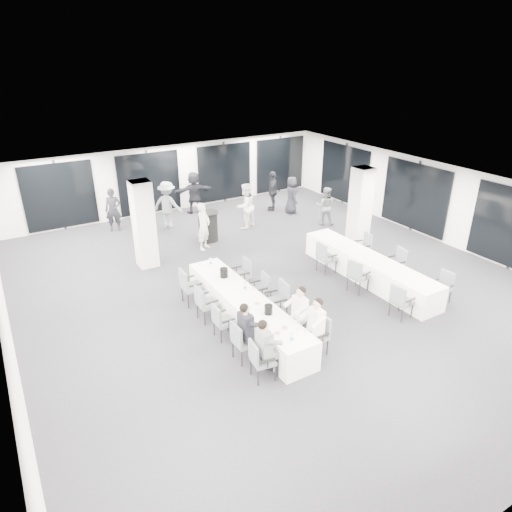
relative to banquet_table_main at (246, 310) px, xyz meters
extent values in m
cube|color=#222227|center=(1.78, 1.43, -0.39)|extent=(14.00, 16.00, 0.02)
cube|color=white|center=(1.78, 1.43, 2.43)|extent=(14.00, 16.00, 0.02)
cube|color=silver|center=(-5.23, 1.43, 1.02)|extent=(0.02, 16.00, 2.80)
cube|color=silver|center=(8.79, 1.43, 1.02)|extent=(0.02, 16.00, 2.80)
cube|color=silver|center=(1.78, 9.44, 1.02)|extent=(14.00, 0.02, 2.80)
cube|color=black|center=(1.78, 9.37, 0.98)|extent=(13.60, 0.06, 2.50)
cube|color=black|center=(8.72, 2.43, 0.98)|extent=(0.06, 14.00, 2.50)
cube|color=silver|center=(-1.02, 4.63, 1.02)|extent=(0.60, 0.60, 2.80)
cube|color=silver|center=(5.98, 2.43, 1.02)|extent=(0.60, 0.60, 2.80)
cube|color=silver|center=(0.00, 0.00, 0.00)|extent=(0.90, 5.00, 0.75)
cube|color=silver|center=(4.37, 0.21, 0.00)|extent=(0.90, 5.00, 0.75)
cylinder|color=black|center=(1.58, 5.51, 0.17)|extent=(0.69, 0.69, 1.08)
cylinder|color=black|center=(1.58, 5.51, 0.71)|extent=(0.79, 0.79, 0.02)
cube|color=#4F5157|center=(-0.75, -2.04, 0.07)|extent=(0.51, 0.53, 0.08)
cube|color=#4F5157|center=(-0.96, -2.01, 0.33)|extent=(0.12, 0.45, 0.45)
cylinder|color=black|center=(-0.92, -1.82, -0.17)|extent=(0.04, 0.04, 0.40)
cylinder|color=black|center=(-0.97, -2.21, -0.17)|extent=(0.04, 0.04, 0.40)
cylinder|color=black|center=(-0.53, -1.87, -0.17)|extent=(0.04, 0.04, 0.40)
cylinder|color=black|center=(-0.58, -2.26, -0.17)|extent=(0.04, 0.04, 0.40)
cube|color=black|center=(-0.72, -1.80, 0.23)|extent=(0.34, 0.08, 0.04)
cube|color=black|center=(-0.78, -2.28, 0.23)|extent=(0.34, 0.08, 0.04)
cube|color=#4F5157|center=(-0.75, -1.28, 0.08)|extent=(0.47, 0.49, 0.08)
cube|color=#4F5157|center=(-0.97, -1.28, 0.35)|extent=(0.07, 0.47, 0.46)
cylinder|color=black|center=(-0.95, -1.08, -0.17)|extent=(0.04, 0.04, 0.41)
cylinder|color=black|center=(-0.95, -1.48, -0.17)|extent=(0.04, 0.04, 0.41)
cylinder|color=black|center=(-0.55, -1.07, -0.17)|extent=(0.04, 0.04, 0.41)
cylinder|color=black|center=(-0.55, -1.48, -0.17)|extent=(0.04, 0.04, 0.41)
cube|color=black|center=(-0.75, -1.02, 0.25)|extent=(0.34, 0.04, 0.04)
cube|color=black|center=(-0.75, -1.53, 0.25)|extent=(0.34, 0.04, 0.04)
cube|color=#4F5157|center=(-0.75, -0.27, 0.05)|extent=(0.44, 0.46, 0.08)
cube|color=#4F5157|center=(-0.96, -0.27, 0.31)|extent=(0.06, 0.44, 0.44)
cylinder|color=black|center=(-0.94, -0.08, -0.18)|extent=(0.03, 0.03, 0.39)
cylinder|color=black|center=(-0.94, -0.46, -0.18)|extent=(0.03, 0.03, 0.39)
cylinder|color=black|center=(-0.56, -0.08, -0.18)|extent=(0.03, 0.03, 0.39)
cylinder|color=black|center=(-0.56, -0.46, -0.18)|extent=(0.03, 0.03, 0.39)
cube|color=black|center=(-0.75, -0.03, 0.21)|extent=(0.32, 0.04, 0.04)
cube|color=black|center=(-0.75, -0.51, 0.21)|extent=(0.32, 0.04, 0.04)
cube|color=#4F5157|center=(-0.75, 0.65, 0.09)|extent=(0.49, 0.51, 0.08)
cube|color=#4F5157|center=(-0.97, 0.65, 0.36)|extent=(0.08, 0.47, 0.47)
cylinder|color=black|center=(-0.96, 0.85, -0.17)|extent=(0.04, 0.04, 0.42)
cylinder|color=black|center=(-0.95, 0.44, -0.17)|extent=(0.04, 0.04, 0.42)
cylinder|color=black|center=(-0.55, 0.87, -0.17)|extent=(0.04, 0.04, 0.42)
cylinder|color=black|center=(-0.54, 0.46, -0.17)|extent=(0.04, 0.04, 0.42)
cube|color=black|center=(-0.76, 0.91, 0.26)|extent=(0.35, 0.05, 0.04)
cube|color=black|center=(-0.74, 0.40, 0.26)|extent=(0.35, 0.05, 0.04)
cube|color=#4F5157|center=(-0.75, 1.64, 0.12)|extent=(0.51, 0.53, 0.09)
cube|color=#4F5157|center=(-0.99, 1.65, 0.41)|extent=(0.07, 0.50, 0.50)
cylinder|color=black|center=(-0.96, 1.86, -0.15)|extent=(0.04, 0.04, 0.45)
cylinder|color=black|center=(-0.97, 1.43, -0.15)|extent=(0.04, 0.04, 0.45)
cylinder|color=black|center=(-0.53, 1.86, -0.15)|extent=(0.04, 0.04, 0.45)
cylinder|color=black|center=(-0.54, 1.42, -0.15)|extent=(0.04, 0.04, 0.45)
cube|color=black|center=(-0.75, 1.92, 0.30)|extent=(0.37, 0.05, 0.04)
cube|color=black|center=(-0.75, 1.37, 0.30)|extent=(0.37, 0.05, 0.04)
cube|color=#4F5157|center=(0.75, -1.91, 0.06)|extent=(0.45, 0.47, 0.08)
cube|color=#4F5157|center=(0.96, -1.91, 0.33)|extent=(0.06, 0.45, 0.45)
cylinder|color=black|center=(0.95, -2.10, -0.18)|extent=(0.04, 0.04, 0.40)
cylinder|color=black|center=(0.94, -1.71, -0.18)|extent=(0.04, 0.04, 0.40)
cylinder|color=black|center=(0.56, -2.11, -0.18)|extent=(0.04, 0.04, 0.40)
cylinder|color=black|center=(0.55, -1.72, -0.18)|extent=(0.04, 0.04, 0.40)
cube|color=black|center=(0.75, -2.16, 0.23)|extent=(0.33, 0.04, 0.04)
cube|color=black|center=(0.75, -1.67, 0.23)|extent=(0.33, 0.04, 0.04)
cube|color=#4F5157|center=(0.75, -1.29, 0.03)|extent=(0.51, 0.53, 0.07)
cube|color=#4F5157|center=(0.94, -1.24, 0.28)|extent=(0.16, 0.42, 0.42)
cylinder|color=black|center=(0.97, -1.42, -0.19)|extent=(0.03, 0.03, 0.37)
cylinder|color=black|center=(0.88, -1.07, -0.19)|extent=(0.03, 0.03, 0.37)
cylinder|color=black|center=(0.62, -1.51, -0.19)|extent=(0.03, 0.03, 0.37)
cylinder|color=black|center=(0.53, -1.16, -0.19)|extent=(0.03, 0.03, 0.37)
cube|color=black|center=(0.81, -1.51, 0.19)|extent=(0.31, 0.11, 0.04)
cube|color=black|center=(0.69, -1.07, 0.19)|extent=(0.31, 0.11, 0.04)
cube|color=#4F5157|center=(0.75, -0.23, 0.12)|extent=(0.55, 0.57, 0.09)
cube|color=#4F5157|center=(0.99, -0.25, 0.41)|extent=(0.12, 0.51, 0.50)
cylinder|color=black|center=(0.94, -0.47, -0.15)|extent=(0.04, 0.04, 0.45)
cylinder|color=black|center=(0.99, -0.03, -0.15)|extent=(0.04, 0.04, 0.45)
cylinder|color=black|center=(0.51, -0.42, -0.15)|extent=(0.04, 0.04, 0.45)
cylinder|color=black|center=(0.56, 0.01, -0.15)|extent=(0.04, 0.04, 0.45)
cube|color=black|center=(0.72, -0.50, 0.30)|extent=(0.37, 0.08, 0.04)
cube|color=black|center=(0.78, 0.04, 0.30)|extent=(0.37, 0.08, 0.04)
cube|color=#4F5157|center=(0.75, 0.62, 0.06)|extent=(0.48, 0.50, 0.08)
cube|color=#4F5157|center=(0.96, 0.60, 0.32)|extent=(0.10, 0.45, 0.44)
cylinder|color=black|center=(0.92, 0.41, -0.18)|extent=(0.03, 0.03, 0.39)
cylinder|color=black|center=(0.96, 0.80, -0.18)|extent=(0.03, 0.03, 0.39)
cylinder|color=black|center=(0.54, 0.45, -0.18)|extent=(0.03, 0.03, 0.39)
cylinder|color=black|center=(0.58, 0.83, -0.18)|extent=(0.03, 0.03, 0.39)
cube|color=black|center=(0.73, 0.38, 0.22)|extent=(0.33, 0.07, 0.04)
cube|color=black|center=(0.77, 0.86, 0.22)|extent=(0.33, 0.07, 0.04)
cube|color=#4F5157|center=(0.75, 1.62, 0.08)|extent=(0.48, 0.50, 0.08)
cube|color=#4F5157|center=(0.97, 1.61, 0.35)|extent=(0.07, 0.46, 0.46)
cylinder|color=black|center=(0.94, 1.41, -0.17)|extent=(0.04, 0.04, 0.41)
cylinder|color=black|center=(0.96, 1.81, -0.17)|extent=(0.04, 0.04, 0.41)
cylinder|color=black|center=(0.54, 1.42, -0.17)|extent=(0.04, 0.04, 0.41)
cylinder|color=black|center=(0.56, 1.83, -0.17)|extent=(0.04, 0.04, 0.41)
cube|color=black|center=(0.74, 1.37, 0.25)|extent=(0.34, 0.05, 0.04)
cube|color=black|center=(0.76, 1.87, 0.25)|extent=(0.34, 0.05, 0.04)
cube|color=#4F5157|center=(3.62, -1.82, 0.07)|extent=(0.49, 0.51, 0.08)
cube|color=#4F5157|center=(3.41, -1.83, 0.34)|extent=(0.10, 0.46, 0.46)
cylinder|color=black|center=(3.41, -1.64, -0.17)|extent=(0.04, 0.04, 0.41)
cylinder|color=black|center=(3.44, -2.03, -0.17)|extent=(0.04, 0.04, 0.41)
cylinder|color=black|center=(3.81, -1.60, -0.17)|extent=(0.04, 0.04, 0.41)
cylinder|color=black|center=(3.84, -2.00, -0.17)|extent=(0.04, 0.04, 0.41)
cube|color=black|center=(3.60, -1.57, 0.24)|extent=(0.34, 0.07, 0.04)
cube|color=black|center=(3.64, -2.06, 0.24)|extent=(0.34, 0.07, 0.04)
cube|color=#4F5157|center=(3.62, -0.18, 0.10)|extent=(0.58, 0.59, 0.08)
cube|color=#4F5157|center=(3.40, -0.23, 0.38)|extent=(0.16, 0.48, 0.48)
cylinder|color=black|center=(3.38, -0.02, -0.16)|extent=(0.04, 0.04, 0.43)
cylinder|color=black|center=(3.46, -0.43, -0.16)|extent=(0.04, 0.04, 0.43)
cylinder|color=black|center=(3.78, 0.07, -0.16)|extent=(0.04, 0.04, 0.43)
cylinder|color=black|center=(3.87, -0.34, -0.16)|extent=(0.04, 0.04, 0.43)
cube|color=black|center=(3.57, 0.07, 0.27)|extent=(0.36, 0.12, 0.04)
cube|color=black|center=(3.68, -0.44, 0.27)|extent=(0.36, 0.12, 0.04)
cube|color=#4F5157|center=(3.62, 1.25, 0.10)|extent=(0.49, 0.51, 0.08)
cube|color=#4F5157|center=(3.39, 1.25, 0.38)|extent=(0.07, 0.49, 0.49)
cylinder|color=black|center=(3.42, 1.46, -0.16)|extent=(0.04, 0.04, 0.43)
cylinder|color=black|center=(3.41, 1.04, -0.16)|extent=(0.04, 0.04, 0.43)
cylinder|color=black|center=(3.84, 1.46, -0.16)|extent=(0.04, 0.04, 0.43)
cylinder|color=black|center=(3.83, 1.03, -0.16)|extent=(0.04, 0.04, 0.43)
cube|color=black|center=(3.63, 1.51, 0.28)|extent=(0.36, 0.05, 0.04)
cube|color=black|center=(3.62, 0.99, 0.28)|extent=(0.36, 0.05, 0.04)
cube|color=#4F5157|center=(5.12, -1.85, 0.05)|extent=(0.46, 0.48, 0.08)
cube|color=#4F5157|center=(5.33, -1.83, 0.30)|extent=(0.09, 0.44, 0.43)
cylinder|color=black|center=(5.33, -2.02, -0.18)|extent=(0.03, 0.03, 0.39)
cylinder|color=black|center=(5.30, -1.64, -0.18)|extent=(0.03, 0.03, 0.39)
cylinder|color=black|center=(4.95, -2.05, -0.18)|extent=(0.03, 0.03, 0.39)
cylinder|color=black|center=(4.92, -1.67, -0.18)|extent=(0.03, 0.03, 0.39)
cube|color=black|center=(5.14, -2.08, 0.21)|extent=(0.32, 0.06, 0.04)
cube|color=black|center=(5.11, -1.61, 0.21)|extent=(0.32, 0.06, 0.04)
cube|color=#4F5157|center=(5.12, -0.14, 0.08)|extent=(0.53, 0.55, 0.08)
cube|color=#4F5157|center=(5.34, -0.17, 0.35)|extent=(0.13, 0.46, 0.46)
cylinder|color=black|center=(5.29, -0.37, -0.17)|extent=(0.04, 0.04, 0.41)
cylinder|color=black|center=(5.35, 0.03, -0.17)|extent=(0.04, 0.04, 0.41)
cylinder|color=black|center=(4.89, -0.30, -0.17)|extent=(0.04, 0.04, 0.41)
cylinder|color=black|center=(4.96, 0.09, -0.17)|extent=(0.04, 0.04, 0.41)
cube|color=black|center=(5.08, -0.39, 0.25)|extent=(0.34, 0.09, 0.04)
cube|color=black|center=(5.16, 0.11, 0.25)|extent=(0.34, 0.09, 0.04)
cube|color=#4F5157|center=(5.12, 1.32, 0.07)|extent=(0.56, 0.58, 0.08)
cube|color=#4F5157|center=(5.34, 1.27, 0.34)|extent=(0.17, 0.46, 0.46)
cylinder|color=black|center=(5.27, 1.08, -0.17)|extent=(0.04, 0.04, 0.41)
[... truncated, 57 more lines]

